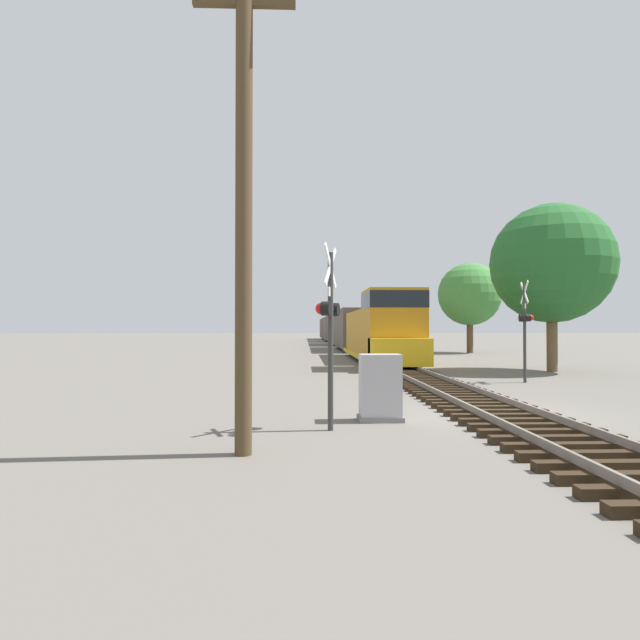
{
  "coord_description": "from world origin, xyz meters",
  "views": [
    {
      "loc": [
        -4.8,
        -12.61,
        2.2
      ],
      "look_at": [
        -4.16,
        6.76,
        2.5
      ],
      "focal_mm": 28.0,
      "sensor_mm": 36.0,
      "label": 1
    }
  ],
  "objects_px": {
    "relay_cabinet": "(380,388)",
    "utility_pole": "(244,203)",
    "freight_train": "(341,329)",
    "crossing_signal_near": "(329,319)",
    "crossing_signal_far": "(525,322)",
    "tree_far_right": "(551,264)",
    "tree_mid_background": "(470,294)"
  },
  "relations": [
    {
      "from": "relay_cabinet",
      "to": "tree_far_right",
      "type": "height_order",
      "value": "tree_far_right"
    },
    {
      "from": "crossing_signal_near",
      "to": "crossing_signal_far",
      "type": "height_order",
      "value": "crossing_signal_far"
    },
    {
      "from": "tree_mid_background",
      "to": "utility_pole",
      "type": "bearing_deg",
      "value": -114.36
    },
    {
      "from": "tree_mid_background",
      "to": "tree_far_right",
      "type": "bearing_deg",
      "value": -96.51
    },
    {
      "from": "relay_cabinet",
      "to": "tree_mid_background",
      "type": "height_order",
      "value": "tree_mid_background"
    },
    {
      "from": "relay_cabinet",
      "to": "tree_far_right",
      "type": "xyz_separation_m",
      "value": [
        10.67,
        12.87,
        4.65
      ]
    },
    {
      "from": "relay_cabinet",
      "to": "utility_pole",
      "type": "relative_size",
      "value": 0.19
    },
    {
      "from": "freight_train",
      "to": "tree_mid_background",
      "type": "distance_m",
      "value": 23.05
    },
    {
      "from": "crossing_signal_near",
      "to": "crossing_signal_far",
      "type": "xyz_separation_m",
      "value": [
        8.37,
        9.04,
        0.06
      ]
    },
    {
      "from": "crossing_signal_far",
      "to": "utility_pole",
      "type": "relative_size",
      "value": 0.48
    },
    {
      "from": "relay_cabinet",
      "to": "tree_far_right",
      "type": "bearing_deg",
      "value": 50.33
    },
    {
      "from": "crossing_signal_near",
      "to": "tree_mid_background",
      "type": "relative_size",
      "value": 0.5
    },
    {
      "from": "utility_pole",
      "to": "relay_cabinet",
      "type": "bearing_deg",
      "value": 46.99
    },
    {
      "from": "freight_train",
      "to": "crossing_signal_far",
      "type": "bearing_deg",
      "value": -84.66
    },
    {
      "from": "freight_train",
      "to": "tree_mid_background",
      "type": "height_order",
      "value": "tree_mid_background"
    },
    {
      "from": "utility_pole",
      "to": "freight_train",
      "type": "bearing_deg",
      "value": 83.96
    },
    {
      "from": "tree_far_right",
      "to": "tree_mid_background",
      "type": "xyz_separation_m",
      "value": [
        2.13,
        18.66,
        -0.28
      ]
    },
    {
      "from": "freight_train",
      "to": "tree_mid_background",
      "type": "relative_size",
      "value": 10.08
    },
    {
      "from": "freight_train",
      "to": "crossing_signal_near",
      "type": "height_order",
      "value": "freight_train"
    },
    {
      "from": "freight_train",
      "to": "tree_far_right",
      "type": "bearing_deg",
      "value": -78.93
    },
    {
      "from": "crossing_signal_far",
      "to": "tree_mid_background",
      "type": "bearing_deg",
      "value": -7.51
    },
    {
      "from": "crossing_signal_far",
      "to": "utility_pole",
      "type": "height_order",
      "value": "utility_pole"
    },
    {
      "from": "freight_train",
      "to": "crossing_signal_near",
      "type": "relative_size",
      "value": 20.02
    },
    {
      "from": "crossing_signal_far",
      "to": "tree_mid_background",
      "type": "height_order",
      "value": "tree_mid_background"
    },
    {
      "from": "tree_far_right",
      "to": "tree_mid_background",
      "type": "distance_m",
      "value": 18.78
    },
    {
      "from": "tree_far_right",
      "to": "utility_pole",
      "type": "bearing_deg",
      "value": -130.34
    },
    {
      "from": "freight_train",
      "to": "relay_cabinet",
      "type": "distance_m",
      "value": 52.24
    },
    {
      "from": "utility_pole",
      "to": "tree_mid_background",
      "type": "relative_size",
      "value": 1.07
    },
    {
      "from": "relay_cabinet",
      "to": "tree_mid_background",
      "type": "xyz_separation_m",
      "value": [
        12.8,
        31.52,
        4.37
      ]
    },
    {
      "from": "utility_pole",
      "to": "tree_far_right",
      "type": "distance_m",
      "value": 20.92
    },
    {
      "from": "freight_train",
      "to": "crossing_signal_near",
      "type": "xyz_separation_m",
      "value": [
        -4.25,
        -53.2,
        0.36
      ]
    },
    {
      "from": "crossing_signal_far",
      "to": "tree_mid_background",
      "type": "relative_size",
      "value": 0.52
    }
  ]
}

